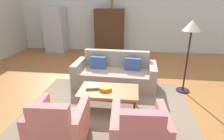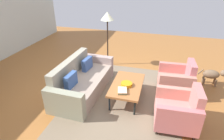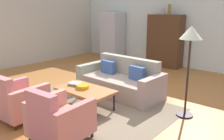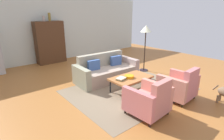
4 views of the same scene
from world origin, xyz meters
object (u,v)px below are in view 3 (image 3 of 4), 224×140
(couch, at_px, (121,82))
(floor_lamp, at_px, (191,41))
(cabinet, at_px, (165,41))
(fruit_bowl, at_px, (83,87))
(vase_tall, at_px, (163,11))
(book_stack, at_px, (75,84))
(armchair_left, at_px, (17,102))
(armchair_right, at_px, (57,121))
(refrigerator, at_px, (113,36))
(coffee_table, at_px, (85,91))
(vase_round, at_px, (169,9))

(couch, distance_m, floor_lamp, 2.08)
(cabinet, bearing_deg, fruit_bowl, -83.29)
(vase_tall, bearing_deg, book_stack, -84.95)
(armchair_left, relative_size, armchair_right, 1.00)
(armchair_right, bearing_deg, refrigerator, 119.07)
(coffee_table, height_order, cabinet, cabinet)
(armchair_left, distance_m, vase_tall, 5.78)
(armchair_left, height_order, floor_lamp, floor_lamp)
(armchair_left, height_order, fruit_bowl, armchair_left)
(vase_tall, height_order, floor_lamp, vase_tall)
(fruit_bowl, height_order, vase_round, vase_round)
(couch, relative_size, fruit_bowl, 8.12)
(armchair_right, distance_m, vase_round, 5.90)
(couch, height_order, refrigerator, refrigerator)
(fruit_bowl, distance_m, book_stack, 0.28)
(couch, xyz_separation_m, armchair_left, (-0.60, -2.35, 0.06))
(couch, distance_m, vase_round, 3.66)
(coffee_table, height_order, floor_lamp, floor_lamp)
(book_stack, bearing_deg, armchair_left, -101.54)
(armchair_right, height_order, vase_tall, vase_tall)
(coffee_table, xyz_separation_m, vase_tall, (-0.74, 4.40, 1.53))
(cabinet, bearing_deg, couch, -79.62)
(fruit_bowl, relative_size, floor_lamp, 0.15)
(armchair_right, height_order, book_stack, armchair_right)
(armchair_left, height_order, refrigerator, refrigerator)
(armchair_left, relative_size, vase_round, 2.58)
(vase_tall, bearing_deg, refrigerator, -177.36)
(vase_tall, height_order, vase_round, vase_round)
(couch, relative_size, book_stack, 7.23)
(book_stack, xyz_separation_m, vase_tall, (-0.39, 4.36, 1.46))
(coffee_table, relative_size, vase_tall, 5.46)
(cabinet, distance_m, floor_lamp, 4.16)
(couch, bearing_deg, cabinet, -77.70)
(cabinet, bearing_deg, vase_round, -2.71)
(coffee_table, bearing_deg, floor_lamp, 29.94)
(fruit_bowl, height_order, floor_lamp, floor_lamp)
(vase_tall, bearing_deg, cabinet, 1.81)
(book_stack, bearing_deg, vase_tall, 95.05)
(couch, bearing_deg, floor_lamp, 175.43)
(refrigerator, bearing_deg, armchair_right, -57.34)
(vase_tall, bearing_deg, fruit_bowl, -81.37)
(vase_round, bearing_deg, fruit_bowl, -84.57)
(cabinet, bearing_deg, floor_lamp, -55.96)
(fruit_bowl, bearing_deg, floor_lamp, 28.98)
(couch, xyz_separation_m, armchair_right, (0.60, -2.35, 0.06))
(fruit_bowl, relative_size, cabinet, 0.15)
(fruit_bowl, bearing_deg, coffee_table, 0.00)
(floor_lamp, bearing_deg, refrigerator, 144.39)
(vase_round, bearing_deg, floor_lamp, -57.09)
(vase_tall, bearing_deg, vase_round, 0.00)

